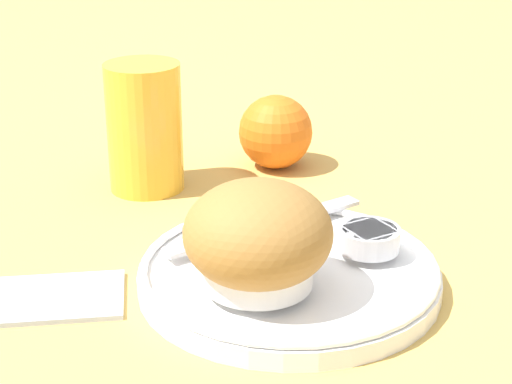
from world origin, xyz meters
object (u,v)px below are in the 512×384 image
at_px(orange_fruit, 276,132).
at_px(juice_glass, 145,127).
at_px(butter_knife, 266,225).
at_px(muffin, 258,239).

bearing_deg(orange_fruit, juice_glass, -163.00).
height_order(butter_knife, juice_glass, juice_glass).
distance_m(muffin, juice_glass, 0.24).
relative_size(butter_knife, juice_glass, 1.41).
xyz_separation_m(orange_fruit, juice_glass, (-0.13, -0.04, 0.02)).
relative_size(orange_fruit, juice_glass, 0.61).
relative_size(butter_knife, orange_fruit, 2.30).
bearing_deg(butter_knife, muffin, -128.28).
xyz_separation_m(muffin, juice_glass, (-0.07, 0.23, 0.01)).
relative_size(muffin, juice_glass, 0.86).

